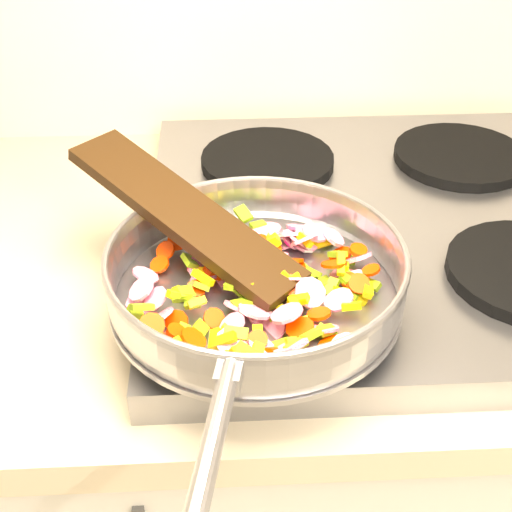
{
  "coord_description": "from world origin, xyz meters",
  "views": [
    {
      "loc": [
        -0.9,
        0.9,
        1.43
      ],
      "look_at": [
        -0.87,
        1.48,
        1.01
      ],
      "focal_mm": 50.0,
      "sensor_mm": 36.0,
      "label": 1
    }
  ],
  "objects": [
    {
      "name": "cooktop",
      "position": [
        -0.7,
        1.67,
        0.92
      ],
      "size": [
        0.6,
        0.6,
        0.04
      ],
      "primitive_type": "cube",
      "color": "#939399",
      "rests_on": "counter_top"
    },
    {
      "name": "grate_fl",
      "position": [
        -0.84,
        1.52,
        0.95
      ],
      "size": [
        0.19,
        0.19,
        0.02
      ],
      "primitive_type": "cylinder",
      "color": "black",
      "rests_on": "cooktop"
    },
    {
      "name": "grate_bl",
      "position": [
        -0.84,
        1.81,
        0.95
      ],
      "size": [
        0.19,
        0.19,
        0.02
      ],
      "primitive_type": "cylinder",
      "color": "black",
      "rests_on": "cooktop"
    },
    {
      "name": "grate_br",
      "position": [
        -0.56,
        1.81,
        0.95
      ],
      "size": [
        0.19,
        0.19,
        0.02
      ],
      "primitive_type": "cylinder",
      "color": "black",
      "rests_on": "cooktop"
    },
    {
      "name": "saute_pan",
      "position": [
        -0.87,
        1.48,
        0.99
      ],
      "size": [
        0.35,
        0.52,
        0.06
      ],
      "rotation": [
        0.0,
        0.0,
        -0.19
      ],
      "color": "#9E9EA5",
      "rests_on": "grate_fl"
    },
    {
      "name": "vegetable_heap",
      "position": [
        -0.87,
        1.48,
        0.98
      ],
      "size": [
        0.27,
        0.27,
        0.06
      ],
      "color": "yellow",
      "rests_on": "saute_pan"
    },
    {
      "name": "wooden_spatula",
      "position": [
        -0.95,
        1.56,
        1.02
      ],
      "size": [
        0.27,
        0.26,
        0.09
      ],
      "primitive_type": "cube",
      "rotation": [
        0.0,
        -0.24,
        2.39
      ],
      "color": "black",
      "rests_on": "saute_pan"
    }
  ]
}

